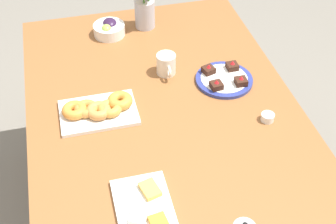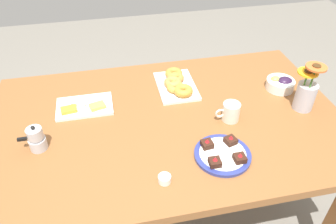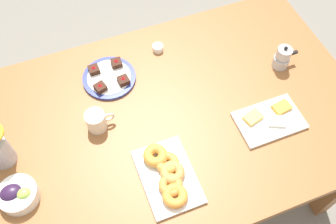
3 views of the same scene
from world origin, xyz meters
The scene contains 9 objects.
ground_plane centered at (0.00, 0.00, 0.00)m, with size 6.00×6.00×0.00m, color slate.
dining_table centered at (0.00, 0.00, 0.65)m, with size 1.60×1.00×0.74m.
coffee_mug centered at (-0.27, 0.06, 0.78)m, with size 0.11×0.08×0.09m.
grape_bowl centered at (-0.61, -0.12, 0.77)m, with size 0.14×0.14×0.07m.
cheese_platter centered at (0.37, -0.16, 0.75)m, with size 0.26×0.17×0.03m.
croissant_platter centered at (-0.09, -0.24, 0.76)m, with size 0.19×0.29×0.05m.
jam_cup_honey centered at (0.09, 0.35, 0.76)m, with size 0.05×0.05×0.03m.
dessert_plate centered at (-0.16, 0.27, 0.75)m, with size 0.23×0.23×0.05m.
moka_pot centered at (0.55, 0.07, 0.79)m, with size 0.11×0.07×0.12m.
Camera 3 is at (-0.28, -0.73, 2.02)m, focal length 40.00 mm.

